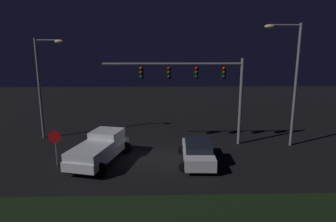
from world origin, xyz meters
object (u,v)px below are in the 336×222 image
at_px(pickup_truck, 100,147).
at_px(traffic_signal_gantry, 196,79).
at_px(stop_sign, 55,142).
at_px(street_lamp_right, 290,72).
at_px(car_sedan, 198,152).
at_px(street_lamp_left, 44,77).

xyz_separation_m(pickup_truck, traffic_signal_gantry, (6.52, 3.34, 4.03)).
height_order(pickup_truck, stop_sign, stop_sign).
bearing_deg(street_lamp_right, car_sedan, -154.73).
relative_size(street_lamp_left, stop_sign, 3.58).
xyz_separation_m(car_sedan, stop_sign, (-8.80, -0.21, 0.82)).
xyz_separation_m(car_sedan, street_lamp_left, (-11.55, 5.76, 4.28)).
xyz_separation_m(pickup_truck, street_lamp_right, (13.22, 2.87, 4.56)).
relative_size(street_lamp_right, stop_sign, 4.01).
bearing_deg(pickup_truck, car_sedan, -79.56).
bearing_deg(street_lamp_left, traffic_signal_gantry, -9.50).
bearing_deg(car_sedan, stop_sign, 93.91).
bearing_deg(traffic_signal_gantry, stop_sign, -156.38).
relative_size(car_sedan, street_lamp_left, 0.56).
relative_size(pickup_truck, street_lamp_right, 0.64).
height_order(car_sedan, traffic_signal_gantry, traffic_signal_gantry).
distance_m(pickup_truck, car_sedan, 6.23).
xyz_separation_m(traffic_signal_gantry, stop_sign, (-9.11, -3.98, -3.47)).
height_order(pickup_truck, street_lamp_left, street_lamp_left).
height_order(street_lamp_right, stop_sign, street_lamp_right).
relative_size(traffic_signal_gantry, stop_sign, 4.63).
relative_size(traffic_signal_gantry, street_lamp_left, 1.29).
xyz_separation_m(traffic_signal_gantry, street_lamp_left, (-11.86, 1.98, -0.01)).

